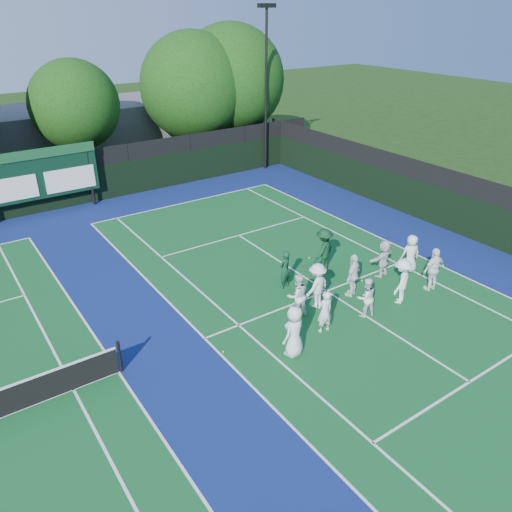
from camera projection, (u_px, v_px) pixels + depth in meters
ground at (344, 303)px, 18.89m from camera, size 120.00×120.00×0.00m
court_apron at (191, 344)px, 16.60m from camera, size 34.00×32.00×0.01m
near_court at (327, 291)px, 19.62m from camera, size 11.05×23.85×0.01m
back_fence at (60, 184)px, 27.00m from camera, size 34.00×0.08×3.00m
divider_fence_right at (472, 211)px, 23.55m from camera, size 0.08×32.00×3.00m
scoreboard at (39, 175)px, 25.81m from camera, size 6.00×0.21×3.55m
clubhouse at (85, 134)px, 34.61m from camera, size 18.00×6.00×4.00m
light_pole_right at (266, 71)px, 31.35m from camera, size 1.20×0.30×10.12m
tree_c at (77, 107)px, 29.43m from camera, size 5.22×5.22×7.40m
tree_d at (195, 89)px, 33.25m from camera, size 7.05×7.05×8.71m
tree_e at (232, 82)px, 34.63m from camera, size 7.38×7.38×9.12m
tennis_ball_1 at (381, 269)px, 21.22m from camera, size 0.07×0.07×0.07m
tennis_ball_3 at (223, 352)px, 16.17m from camera, size 0.07×0.07×0.07m
tennis_ball_4 at (309, 258)px, 22.13m from camera, size 0.07×0.07×0.07m
tennis_ball_5 at (362, 281)px, 20.32m from camera, size 0.07×0.07×0.07m
player_front_0 at (294, 331)px, 15.73m from camera, size 1.00×0.79×1.78m
player_front_1 at (325, 312)px, 16.91m from camera, size 0.62×0.44×1.58m
player_front_2 at (366, 297)px, 17.79m from camera, size 0.84×0.71×1.52m
player_front_3 at (401, 281)px, 18.55m from camera, size 1.33×1.08×1.80m
player_front_4 at (434, 269)px, 19.38m from camera, size 1.08×0.53×1.79m
player_back_0 at (297, 295)px, 17.76m from camera, size 0.89×0.74×1.67m
player_back_1 at (317, 286)px, 18.28m from camera, size 1.26×0.88×1.77m
player_back_2 at (353, 275)px, 19.00m from camera, size 1.11×0.79×1.75m
player_back_3 at (383, 258)px, 20.42m from camera, size 1.54×0.72×1.59m
player_back_4 at (411, 254)px, 20.74m from camera, size 0.94×0.77×1.65m
coach_left at (285, 270)px, 19.56m from camera, size 0.65×0.50×1.59m
coach_right at (324, 250)px, 20.71m from camera, size 1.40×1.08×1.92m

